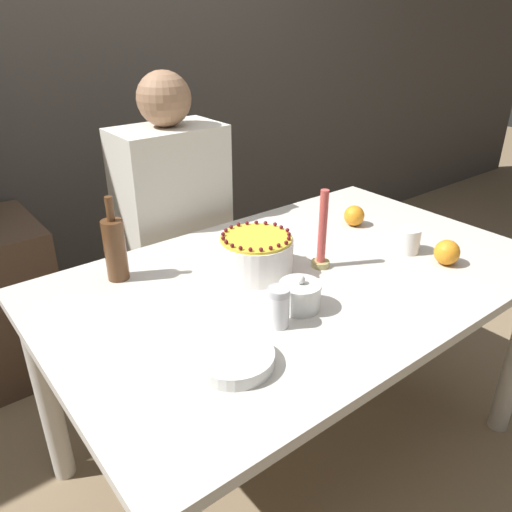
{
  "coord_description": "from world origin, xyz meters",
  "views": [
    {
      "loc": [
        -0.92,
        -0.95,
        1.43
      ],
      "look_at": [
        -0.1,
        0.09,
        0.77
      ],
      "focal_mm": 35.0,
      "sensor_mm": 36.0,
      "label": 1
    }
  ],
  "objects_px": {
    "cake": "(256,255)",
    "candle": "(323,237)",
    "sugar_shaker": "(279,307)",
    "bottle": "(115,248)",
    "sugar_bowl": "(300,295)",
    "person_man_blue_shirt": "(176,255)"
  },
  "relations": [
    {
      "from": "sugar_bowl",
      "to": "bottle",
      "type": "relative_size",
      "value": 0.44
    },
    {
      "from": "sugar_bowl",
      "to": "candle",
      "type": "bearing_deg",
      "value": 32.08
    },
    {
      "from": "cake",
      "to": "sugar_bowl",
      "type": "relative_size",
      "value": 1.97
    },
    {
      "from": "bottle",
      "to": "person_man_blue_shirt",
      "type": "height_order",
      "value": "person_man_blue_shirt"
    },
    {
      "from": "cake",
      "to": "sugar_bowl",
      "type": "xyz_separation_m",
      "value": [
        -0.03,
        -0.23,
        -0.02
      ]
    },
    {
      "from": "sugar_bowl",
      "to": "candle",
      "type": "height_order",
      "value": "candle"
    },
    {
      "from": "cake",
      "to": "person_man_blue_shirt",
      "type": "distance_m",
      "value": 0.62
    },
    {
      "from": "sugar_bowl",
      "to": "sugar_shaker",
      "type": "bearing_deg",
      "value": -164.23
    },
    {
      "from": "sugar_shaker",
      "to": "bottle",
      "type": "height_order",
      "value": "bottle"
    },
    {
      "from": "person_man_blue_shirt",
      "to": "candle",
      "type": "bearing_deg",
      "value": 101.88
    },
    {
      "from": "cake",
      "to": "sugar_bowl",
      "type": "bearing_deg",
      "value": -98.32
    },
    {
      "from": "cake",
      "to": "candle",
      "type": "relative_size",
      "value": 0.89
    },
    {
      "from": "cake",
      "to": "candle",
      "type": "distance_m",
      "value": 0.21
    },
    {
      "from": "sugar_shaker",
      "to": "bottle",
      "type": "distance_m",
      "value": 0.52
    },
    {
      "from": "cake",
      "to": "sugar_shaker",
      "type": "xyz_separation_m",
      "value": [
        -0.13,
        -0.26,
        -0.0
      ]
    },
    {
      "from": "sugar_shaker",
      "to": "person_man_blue_shirt",
      "type": "xyz_separation_m",
      "value": [
        0.17,
        0.83,
        -0.23
      ]
    },
    {
      "from": "sugar_bowl",
      "to": "sugar_shaker",
      "type": "relative_size",
      "value": 1.05
    },
    {
      "from": "candle",
      "to": "cake",
      "type": "bearing_deg",
      "value": 151.89
    },
    {
      "from": "sugar_bowl",
      "to": "sugar_shaker",
      "type": "height_order",
      "value": "sugar_shaker"
    },
    {
      "from": "cake",
      "to": "person_man_blue_shirt",
      "type": "bearing_deg",
      "value": 86.07
    },
    {
      "from": "sugar_shaker",
      "to": "bottle",
      "type": "bearing_deg",
      "value": 113.87
    },
    {
      "from": "cake",
      "to": "candle",
      "type": "height_order",
      "value": "candle"
    }
  ]
}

